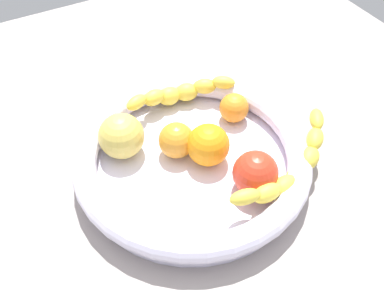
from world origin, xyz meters
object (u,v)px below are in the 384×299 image
Objects in this scene: tomato_red at (255,173)px; apple_yellow at (121,136)px; banana_draped_left at (294,168)px; orange_front at (176,140)px; banana_draped_right at (179,93)px; orange_mid_left at (234,108)px; orange_mid_right at (208,145)px; fruit_bowl at (192,158)px.

tomato_red is 0.93× the size of apple_yellow.
tomato_red is (-5.77, 1.62, 0.38)cm from banana_draped_left.
banana_draped_left is at bearing -46.86° from orange_front.
orange_front is (-5.59, -9.91, -0.08)cm from banana_draped_right.
tomato_red reaches higher than banana_draped_right.
orange_front is 12.50cm from orange_mid_left.
orange_mid_right is 0.99× the size of tomato_red.
apple_yellow is at bearing 174.50° from orange_mid_left.
banana_draped_right is at bearing 93.29° from tomato_red.
banana_draped_left is 15.87cm from orange_mid_left.
orange_mid_left is 10.55cm from orange_mid_right.
tomato_red is at bearing -48.47° from apple_yellow.
banana_draped_right is at bearing 81.87° from orange_mid_right.
apple_yellow is (-7.45, 4.30, 0.75)cm from orange_front.
banana_draped_left is 3.18× the size of apple_yellow.
orange_mid_right is 13.65cm from apple_yellow.
orange_front is at bearing 133.14° from banana_draped_left.
apple_yellow is (-11.11, 7.94, 0.29)cm from orange_mid_right.
orange_mid_right is (3.65, -3.63, 0.46)cm from orange_front.
banana_draped_left is 1.15× the size of banana_draped_right.
banana_draped_right is 2.76× the size of apple_yellow.
orange_mid_left is (12.26, 2.41, -0.37)cm from orange_front.
banana_draped_right reaches higher than orange_mid_left.
banana_draped_left is at bearing -88.74° from orange_mid_left.
orange_front is (-12.61, 13.46, -0.12)cm from banana_draped_left.
orange_mid_right and tomato_red have the same top height.
banana_draped_right is 3.00× the size of orange_mid_right.
apple_yellow is at bearing 144.44° from orange_mid_right.
banana_draped_right is 14.21cm from apple_yellow.
tomato_red reaches higher than orange_front.
fruit_bowl is at bearing -108.98° from banana_draped_right.
banana_draped_right is (-7.02, 23.37, -0.04)cm from banana_draped_left.
tomato_red is at bearing -68.75° from orange_mid_right.
apple_yellow is (-13.04, -5.61, 0.67)cm from banana_draped_right.
orange_front reaches higher than fruit_bowl.
fruit_bowl is at bearing -154.11° from orange_mid_left.
tomato_red is (3.19, -8.20, 0.04)cm from orange_mid_right.
fruit_bowl is 12.44cm from orange_mid_left.
banana_draped_left is 26.80cm from apple_yellow.
banana_draped_left is at bearing -73.28° from banana_draped_right.
apple_yellow is (-8.61, 7.29, 2.66)cm from fruit_bowl.
orange_front is (-1.15, 2.98, 1.91)cm from fruit_bowl.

